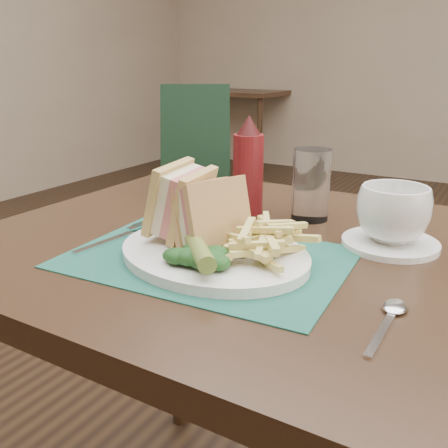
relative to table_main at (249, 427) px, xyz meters
The scene contains 17 objects.
floor 0.62m from the table_main, 90.00° to the left, with size 7.00×7.00×0.00m, color black.
table_main is the anchor object (origin of this frame).
table_bg_left 4.30m from the table_main, 119.21° to the left, with size 0.90×0.75×0.75m, color black, non-canonical shape.
placemat 0.39m from the table_main, 100.15° to the right, with size 0.40×0.29×0.00m, color #195243.
plate 0.40m from the table_main, 94.62° to the right, with size 0.30×0.24×0.01m, color white, non-canonical shape.
sandwich_half_a 0.47m from the table_main, 140.65° to the right, with size 0.06×0.12×0.10m, color tan, non-canonical shape.
sandwich_half_b 0.45m from the table_main, 114.39° to the right, with size 0.06×0.10×0.09m, color tan, non-canonical shape.
kale_garnish 0.44m from the table_main, 88.55° to the right, with size 0.11×0.08×0.03m, color #133514, non-canonical shape.
pickle_spear 0.45m from the table_main, 87.62° to the right, with size 0.02×0.02×0.12m, color #5C732C.
fries_pile 0.43m from the table_main, 55.02° to the right, with size 0.18×0.20×0.05m, color #DECC6F, non-canonical shape.
fork 0.44m from the table_main, 149.68° to the right, with size 0.03×0.17×0.01m, color silver, non-canonical shape.
spoon 0.49m from the table_main, 34.30° to the right, with size 0.03×0.15×0.01m, color silver, non-canonical shape.
saucer 0.44m from the table_main, 21.90° to the left, with size 0.15×0.15×0.01m, color white.
coffee_cup 0.48m from the table_main, 21.90° to the left, with size 0.11×0.11×0.09m, color white.
drinking_glass 0.47m from the table_main, 75.73° to the left, with size 0.07×0.07×0.13m, color white.
ketchup_bottle 0.49m from the table_main, 121.17° to the left, with size 0.06×0.06×0.19m, color maroon, non-canonical shape.
check_presenter 0.58m from the table_main, 141.34° to the left, with size 0.15×0.02×0.24m, color black.
Camera 1 is at (0.35, -1.19, 1.03)m, focal length 40.00 mm.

